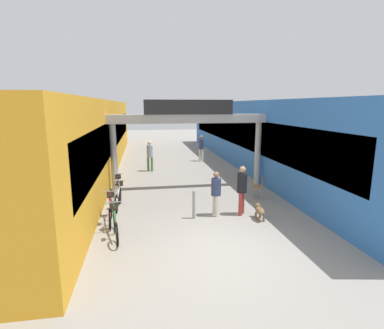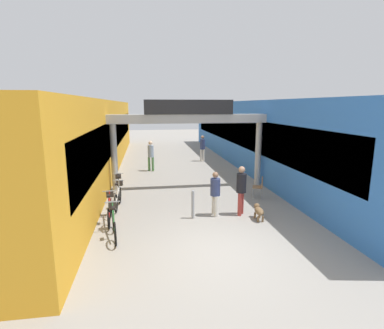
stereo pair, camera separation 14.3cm
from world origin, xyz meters
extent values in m
plane|color=gray|center=(0.00, 0.00, 0.00)|extent=(80.00, 80.00, 0.00)
cube|color=gold|center=(-5.10, 11.00, 2.03)|extent=(3.00, 26.00, 4.05)
cube|color=black|center=(-3.62, 11.00, 2.23)|extent=(0.04, 23.40, 1.62)
cube|color=blue|center=(5.10, 11.00, 2.03)|extent=(3.00, 26.00, 4.05)
cube|color=black|center=(3.62, 11.00, 2.23)|extent=(0.04, 23.40, 1.62)
cylinder|color=#B2B2B2|center=(-3.35, 6.27, 1.51)|extent=(0.28, 0.28, 3.01)
cylinder|color=#B2B2B2|center=(3.35, 6.27, 1.51)|extent=(0.28, 0.28, 3.01)
cube|color=#B2B2B2|center=(0.00, 6.27, 3.21)|extent=(7.40, 0.44, 0.40)
cube|color=#232326|center=(0.00, 6.07, 3.73)|extent=(3.96, 0.10, 0.64)
cylinder|color=#99332D|center=(1.24, 2.42, 0.41)|extent=(0.19, 0.19, 0.81)
cylinder|color=#99332D|center=(1.38, 2.61, 0.41)|extent=(0.19, 0.19, 0.81)
cylinder|color=black|center=(1.31, 2.52, 1.15)|extent=(0.47, 0.47, 0.67)
sphere|color=tan|center=(1.31, 2.52, 1.63)|extent=(0.32, 0.32, 0.23)
cylinder|color=silver|center=(0.41, 2.45, 0.37)|extent=(0.16, 0.16, 0.73)
cylinder|color=silver|center=(0.38, 2.69, 0.37)|extent=(0.16, 0.16, 0.73)
cylinder|color=navy|center=(0.39, 2.57, 1.03)|extent=(0.39, 0.39, 0.60)
sphere|color=#8C664C|center=(0.39, 2.57, 1.47)|extent=(0.24, 0.24, 0.21)
cylinder|color=#4C7F47|center=(-1.57, 10.15, 0.41)|extent=(0.19, 0.19, 0.83)
cylinder|color=#4C7F47|center=(-1.79, 10.26, 0.41)|extent=(0.19, 0.19, 0.83)
cylinder|color=#8C9EB2|center=(-1.68, 10.21, 1.17)|extent=(0.46, 0.46, 0.68)
sphere|color=beige|center=(-1.68, 10.21, 1.66)|extent=(0.31, 0.31, 0.23)
cylinder|color=silver|center=(1.83, 12.94, 0.41)|extent=(0.20, 0.20, 0.83)
cylinder|color=silver|center=(1.96, 12.75, 0.41)|extent=(0.20, 0.20, 0.83)
cylinder|color=navy|center=(1.90, 12.85, 1.17)|extent=(0.47, 0.47, 0.69)
sphere|color=#8C664C|center=(1.90, 12.85, 1.66)|extent=(0.33, 0.33, 0.23)
ellipsoid|color=brown|center=(1.76, 1.92, 0.31)|extent=(0.31, 0.62, 0.24)
sphere|color=brown|center=(1.78, 2.19, 0.40)|extent=(0.22, 0.22, 0.20)
sphere|color=white|center=(1.78, 2.10, 0.30)|extent=(0.16, 0.16, 0.15)
cylinder|color=brown|center=(1.70, 2.10, 0.10)|extent=(0.07, 0.07, 0.19)
cylinder|color=brown|center=(1.86, 2.09, 0.10)|extent=(0.07, 0.07, 0.19)
cylinder|color=brown|center=(1.67, 1.74, 0.10)|extent=(0.07, 0.07, 0.19)
cylinder|color=brown|center=(1.83, 1.73, 0.10)|extent=(0.07, 0.07, 0.19)
torus|color=black|center=(-2.99, 1.75, 0.34)|extent=(0.15, 0.67, 0.67)
torus|color=black|center=(-2.84, 0.74, 0.34)|extent=(0.15, 0.67, 0.67)
cube|color=#338C4C|center=(-2.92, 1.24, 0.52)|extent=(0.17, 0.94, 0.34)
cylinder|color=#338C4C|center=(-2.90, 1.12, 0.74)|extent=(0.04, 0.04, 0.42)
cube|color=black|center=(-2.90, 1.12, 0.96)|extent=(0.13, 0.23, 0.05)
cylinder|color=#338C4C|center=(-2.99, 1.69, 0.72)|extent=(0.04, 0.04, 0.46)
cylinder|color=gray|center=(-2.99, 1.69, 0.96)|extent=(0.46, 0.10, 0.03)
cube|color=#332D28|center=(-3.02, 1.88, 0.80)|extent=(0.27, 0.23, 0.20)
torus|color=black|center=(-3.21, 2.95, 0.34)|extent=(0.09, 0.67, 0.67)
torus|color=black|center=(-3.15, 1.93, 0.34)|extent=(0.09, 0.67, 0.67)
cube|color=red|center=(-3.18, 2.44, 0.52)|extent=(0.09, 0.94, 0.34)
cylinder|color=red|center=(-3.17, 2.32, 0.74)|extent=(0.03, 0.03, 0.42)
cube|color=black|center=(-3.17, 2.32, 0.96)|extent=(0.11, 0.23, 0.05)
cylinder|color=red|center=(-3.21, 2.89, 0.72)|extent=(0.03, 0.03, 0.46)
cylinder|color=gray|center=(-3.21, 2.89, 0.96)|extent=(0.46, 0.06, 0.03)
cube|color=#332D28|center=(-3.22, 3.09, 0.80)|extent=(0.25, 0.21, 0.20)
torus|color=black|center=(-3.02, 4.42, 0.34)|extent=(0.08, 0.67, 0.67)
torus|color=black|center=(-3.07, 3.40, 0.34)|extent=(0.08, 0.67, 0.67)
cube|color=beige|center=(-3.04, 3.91, 0.52)|extent=(0.08, 0.94, 0.34)
cylinder|color=beige|center=(-3.05, 3.79, 0.74)|extent=(0.03, 0.03, 0.42)
cube|color=black|center=(-3.05, 3.79, 0.96)|extent=(0.11, 0.22, 0.05)
cylinder|color=beige|center=(-3.02, 4.36, 0.72)|extent=(0.03, 0.03, 0.46)
cylinder|color=gray|center=(-3.02, 4.36, 0.96)|extent=(0.46, 0.05, 0.03)
cube|color=#332D28|center=(-3.01, 4.56, 0.80)|extent=(0.25, 0.21, 0.20)
torus|color=black|center=(-3.15, 5.61, 0.34)|extent=(0.11, 0.67, 0.67)
torus|color=black|center=(-3.06, 4.60, 0.34)|extent=(0.11, 0.67, 0.67)
cube|color=black|center=(-3.10, 5.10, 0.52)|extent=(0.12, 0.94, 0.34)
cylinder|color=black|center=(-3.09, 4.98, 0.74)|extent=(0.03, 0.03, 0.42)
cube|color=black|center=(-3.09, 4.98, 0.96)|extent=(0.12, 0.23, 0.05)
cylinder|color=black|center=(-3.15, 5.55, 0.72)|extent=(0.03, 0.03, 0.46)
cylinder|color=gray|center=(-3.15, 5.55, 0.96)|extent=(0.46, 0.07, 0.03)
cube|color=#332D28|center=(-3.16, 5.75, 0.80)|extent=(0.26, 0.22, 0.20)
cylinder|color=gray|center=(-0.42, 2.41, 0.46)|extent=(0.10, 0.10, 0.92)
sphere|color=gray|center=(-0.42, 2.41, 0.95)|extent=(0.10, 0.10, 0.10)
cylinder|color=gray|center=(2.38, 4.17, 0.23)|extent=(0.04, 0.04, 0.45)
cylinder|color=gray|center=(2.50, 4.49, 0.23)|extent=(0.04, 0.04, 0.45)
cylinder|color=gray|center=(2.70, 4.05, 0.23)|extent=(0.04, 0.04, 0.45)
cylinder|color=gray|center=(2.82, 4.37, 0.23)|extent=(0.04, 0.04, 0.45)
cube|color=olive|center=(2.60, 4.27, 0.47)|extent=(0.52, 0.52, 0.04)
cube|color=olive|center=(2.77, 4.20, 0.69)|extent=(0.18, 0.39, 0.40)
camera|label=1|loc=(-2.07, -7.16, 3.82)|focal=28.00mm
camera|label=2|loc=(-1.93, -7.19, 3.82)|focal=28.00mm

